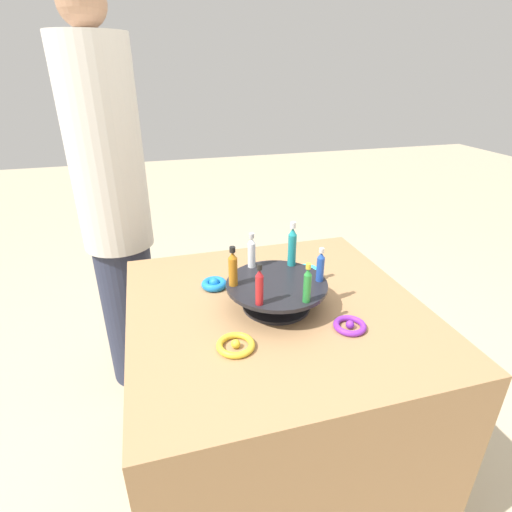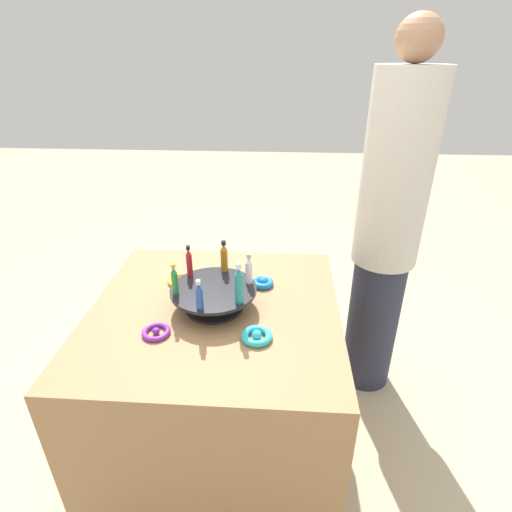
# 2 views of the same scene
# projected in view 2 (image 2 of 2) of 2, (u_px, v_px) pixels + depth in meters

# --- Properties ---
(ground_plane) EXTENTS (12.00, 12.00, 0.00)m
(ground_plane) POSITION_uv_depth(u_px,v_px,m) (223.00, 445.00, 1.84)
(ground_plane) COLOR tan
(party_table) EXTENTS (0.92, 0.92, 0.77)m
(party_table) POSITION_uv_depth(u_px,v_px,m) (219.00, 384.00, 1.67)
(party_table) COLOR #9E754C
(party_table) RESTS_ON ground_plane
(display_stand) EXTENTS (0.32, 0.32, 0.09)m
(display_stand) POSITION_uv_depth(u_px,v_px,m) (214.00, 295.00, 1.47)
(display_stand) COLOR black
(display_stand) RESTS_ON party_table
(bottle_amber) EXTENTS (0.03, 0.03, 0.13)m
(bottle_amber) POSITION_uv_depth(u_px,v_px,m) (224.00, 257.00, 1.54)
(bottle_amber) COLOR #AD6B19
(bottle_amber) RESTS_ON display_stand
(bottle_red) EXTENTS (0.02, 0.02, 0.13)m
(bottle_red) POSITION_uv_depth(u_px,v_px,m) (189.00, 262.00, 1.51)
(bottle_red) COLOR #B21E23
(bottle_red) RESTS_ON display_stand
(bottle_green) EXTENTS (0.02, 0.02, 0.12)m
(bottle_green) POSITION_uv_depth(u_px,v_px,m) (175.00, 280.00, 1.39)
(bottle_green) COLOR #288438
(bottle_green) RESTS_ON display_stand
(bottle_blue) EXTENTS (0.02, 0.02, 0.11)m
(bottle_blue) POSITION_uv_depth(u_px,v_px,m) (199.00, 296.00, 1.31)
(bottle_blue) COLOR #234CAD
(bottle_blue) RESTS_ON display_stand
(bottle_teal) EXTENTS (0.03, 0.03, 0.15)m
(bottle_teal) POSITION_uv_depth(u_px,v_px,m) (239.00, 285.00, 1.34)
(bottle_teal) COLOR teal
(bottle_teal) RESTS_ON display_stand
(bottle_clear) EXTENTS (0.03, 0.03, 0.12)m
(bottle_clear) POSITION_uv_depth(u_px,v_px,m) (249.00, 270.00, 1.46)
(bottle_clear) COLOR silver
(bottle_clear) RESTS_ON display_stand
(ribbon_bow_purple) EXTENTS (0.10, 0.10, 0.03)m
(ribbon_bow_purple) POSITION_uv_depth(u_px,v_px,m) (156.00, 332.00, 1.35)
(ribbon_bow_purple) COLOR purple
(ribbon_bow_purple) RESTS_ON party_table
(ribbon_bow_teal) EXTENTS (0.11, 0.11, 0.03)m
(ribbon_bow_teal) POSITION_uv_depth(u_px,v_px,m) (257.00, 336.00, 1.32)
(ribbon_bow_teal) COLOR #2DB7CC
(ribbon_bow_teal) RESTS_ON party_table
(ribbon_bow_blue) EXTENTS (0.09, 0.09, 0.04)m
(ribbon_bow_blue) POSITION_uv_depth(u_px,v_px,m) (263.00, 283.00, 1.62)
(ribbon_bow_blue) COLOR blue
(ribbon_bow_blue) RESTS_ON party_table
(ribbon_bow_gold) EXTENTS (0.11, 0.11, 0.03)m
(ribbon_bow_gold) POSITION_uv_depth(u_px,v_px,m) (180.00, 280.00, 1.65)
(ribbon_bow_gold) COLOR gold
(ribbon_bow_gold) RESTS_ON party_table
(person_figure) EXTENTS (0.30, 0.30, 1.75)m
(person_figure) POSITION_uv_depth(u_px,v_px,m) (387.00, 230.00, 1.84)
(person_figure) COLOR #282D42
(person_figure) RESTS_ON ground_plane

